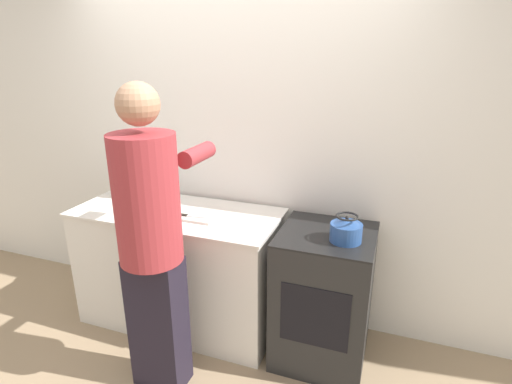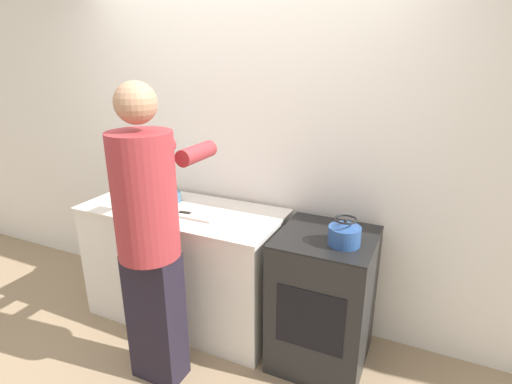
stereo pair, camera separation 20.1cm
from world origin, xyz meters
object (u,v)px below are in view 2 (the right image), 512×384
(cutting_board, at_px, (194,213))
(knife, at_px, (194,214))
(bowl_prep, at_px, (170,197))
(canister_jar, at_px, (138,183))
(person, at_px, (150,232))
(oven, at_px, (323,300))
(kettle, at_px, (345,234))

(cutting_board, distance_m, knife, 0.03)
(cutting_board, relative_size, bowl_prep, 2.27)
(knife, bearing_deg, canister_jar, 154.02)
(person, xyz_separation_m, bowl_prep, (-0.36, 0.67, -0.06))
(knife, xyz_separation_m, bowl_prep, (-0.32, 0.18, 0.01))
(person, xyz_separation_m, knife, (-0.03, 0.50, -0.08))
(knife, distance_m, bowl_prep, 0.37)
(knife, distance_m, canister_jar, 0.71)
(oven, bearing_deg, knife, -176.11)
(canister_jar, bearing_deg, bowl_prep, -8.04)
(person, distance_m, knife, 0.50)
(oven, bearing_deg, bowl_prep, 174.75)
(cutting_board, bearing_deg, bowl_prep, 154.15)
(kettle, height_order, canister_jar, kettle)
(oven, xyz_separation_m, cutting_board, (-0.94, -0.03, 0.45))
(knife, relative_size, bowl_prep, 1.39)
(bowl_prep, bearing_deg, knife, -28.73)
(cutting_board, bearing_deg, knife, -61.18)
(cutting_board, height_order, knife, knife)
(bowl_prep, bearing_deg, person, -62.11)
(canister_jar, bearing_deg, person, -45.74)
(kettle, relative_size, canister_jar, 1.09)
(person, bearing_deg, oven, 32.23)
(person, relative_size, bowl_prep, 11.22)
(oven, bearing_deg, cutting_board, -177.88)
(person, xyz_separation_m, kettle, (1.01, 0.49, -0.02))
(oven, distance_m, cutting_board, 1.04)
(person, xyz_separation_m, canister_jar, (-0.70, 0.72, -0.01))
(oven, distance_m, person, 1.18)
(oven, height_order, canister_jar, canister_jar)
(oven, height_order, knife, knife)
(bowl_prep, bearing_deg, canister_jar, 171.96)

